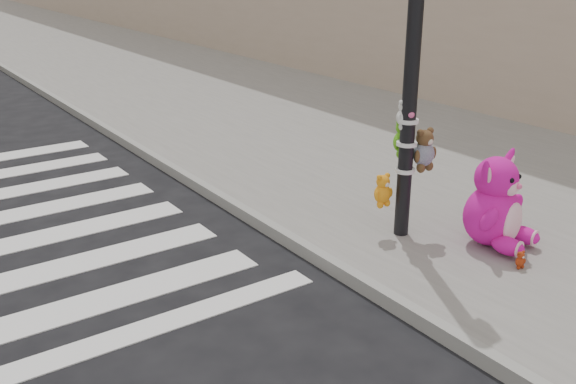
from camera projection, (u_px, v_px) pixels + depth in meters
sidewalk_near at (226, 93)px, 14.84m from camera, size 7.00×80.00×0.14m
curb_edge at (77, 113)px, 12.99m from camera, size 0.12×80.00×0.15m
signal_pole at (411, 94)px, 6.70m from camera, size 0.71×0.50×4.00m
pink_bunny at (496, 208)px, 6.80m from camera, size 0.77×0.87×1.04m
red_teddy at (520, 260)px, 6.39m from camera, size 0.14×0.11×0.19m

